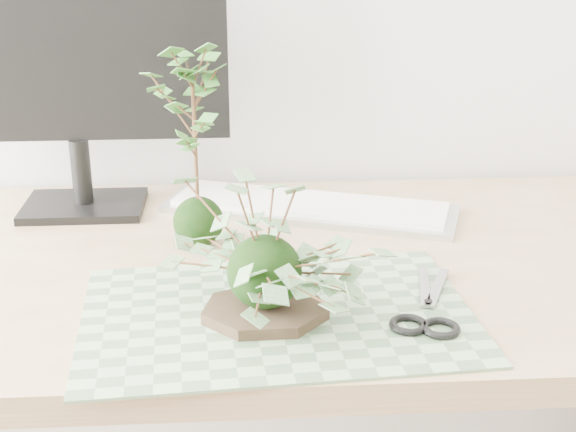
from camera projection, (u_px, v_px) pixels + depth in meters
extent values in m
cube|color=tan|center=(281.00, 269.00, 1.20)|extent=(1.60, 0.70, 0.04)
cube|color=#4D6B4C|center=(277.00, 314.00, 1.02)|extent=(0.52, 0.37, 0.00)
cylinder|color=black|center=(265.00, 311.00, 1.01)|extent=(0.17, 0.17, 0.01)
sphere|color=black|center=(264.00, 272.00, 0.99)|extent=(0.09, 0.09, 0.09)
sphere|color=black|center=(198.00, 222.00, 1.23)|extent=(0.08, 0.08, 0.08)
cylinder|color=#4A2D19|center=(195.00, 151.00, 1.19)|extent=(0.01, 0.01, 0.19)
cube|color=#B6B6B6|center=(310.00, 209.00, 1.37)|extent=(0.52, 0.30, 0.01)
cube|color=silver|center=(310.00, 204.00, 1.37)|extent=(0.48, 0.26, 0.01)
cube|color=black|center=(85.00, 206.00, 1.38)|extent=(0.20, 0.15, 0.01)
cylinder|color=black|center=(81.00, 171.00, 1.36)|extent=(0.03, 0.03, 0.11)
cube|color=black|center=(70.00, 41.00, 1.29)|extent=(0.51, 0.03, 0.32)
cube|color=gray|center=(411.00, 288.00, 1.09)|extent=(0.04, 0.12, 0.00)
cube|color=gray|center=(424.00, 288.00, 1.09)|extent=(0.06, 0.11, 0.00)
torus|color=black|center=(422.00, 327.00, 0.98)|extent=(0.06, 0.06, 0.01)
torus|color=black|center=(453.00, 326.00, 0.98)|extent=(0.06, 0.06, 0.01)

